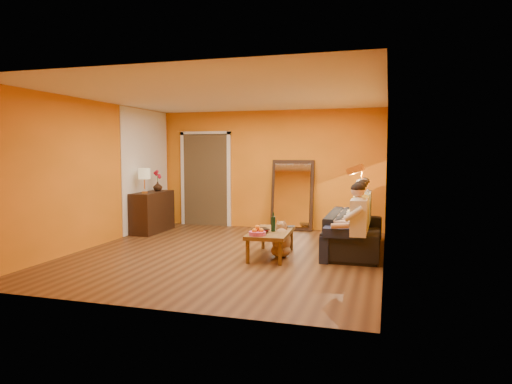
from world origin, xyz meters
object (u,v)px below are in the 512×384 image
(coffee_table, at_px, (271,244))
(wine_bottle, at_px, (273,222))
(mirror_frame, at_px, (292,195))
(tumbler, at_px, (280,227))
(sideboard, at_px, (152,212))
(laptop, at_px, (286,227))
(person_mid_left, at_px, (361,219))
(dog, at_px, (281,238))
(person_far_left, at_px, (359,224))
(person_far_right, at_px, (364,211))
(sofa, at_px, (354,231))
(vase, at_px, (158,186))
(floor_lamp, at_px, (362,207))
(person_mid_right, at_px, (363,215))
(table_lamp, at_px, (144,181))

(coffee_table, height_order, wine_bottle, wine_bottle)
(mirror_frame, relative_size, tumbler, 14.38)
(sideboard, distance_m, laptop, 3.37)
(coffee_table, xyz_separation_m, person_mid_left, (1.39, 0.41, 0.40))
(coffee_table, height_order, person_mid_left, person_mid_left)
(dog, xyz_separation_m, person_far_left, (1.23, -0.20, 0.32))
(coffee_table, height_order, person_far_right, person_far_right)
(person_mid_left, bearing_deg, sideboard, 165.67)
(wine_bottle, bearing_deg, sofa, 36.84)
(sideboard, distance_m, wine_bottle, 3.42)
(person_far_right, relative_size, vase, 6.03)
(floor_lamp, xyz_separation_m, dog, (-1.20, -1.06, -0.43))
(person_far_left, bearing_deg, mirror_frame, 119.91)
(person_far_left, xyz_separation_m, person_mid_right, (0.00, 1.10, 0.00))
(sideboard, relative_size, person_far_right, 0.97)
(person_far_left, height_order, vase, person_far_left)
(person_mid_right, relative_size, tumbler, 11.54)
(person_far_left, xyz_separation_m, person_far_right, (0.00, 1.65, 0.00))
(coffee_table, height_order, person_mid_right, person_mid_right)
(wine_bottle, bearing_deg, coffee_table, 135.00)
(person_far_left, bearing_deg, person_far_right, 90.00)
(mirror_frame, relative_size, person_mid_left, 1.25)
(mirror_frame, bearing_deg, person_mid_right, -46.17)
(person_far_left, relative_size, person_mid_left, 1.00)
(sofa, relative_size, vase, 11.15)
(sofa, bearing_deg, sideboard, 81.07)
(floor_lamp, bearing_deg, vase, 178.84)
(table_lamp, distance_m, person_mid_right, 4.41)
(sideboard, relative_size, person_mid_left, 0.97)
(person_far_left, height_order, wine_bottle, person_far_left)
(person_far_left, relative_size, vase, 6.03)
(wine_bottle, height_order, laptop, wine_bottle)
(floor_lamp, bearing_deg, tumbler, -133.80)
(dog, distance_m, person_far_left, 1.28)
(coffee_table, distance_m, person_far_left, 1.45)
(person_mid_right, bearing_deg, person_far_left, -90.00)
(floor_lamp, relative_size, dog, 2.46)
(sofa, distance_m, person_far_left, 1.05)
(table_lamp, xyz_separation_m, laptop, (3.16, -0.87, -0.67))
(person_mid_left, height_order, person_far_right, same)
(floor_lamp, xyz_separation_m, person_far_left, (0.03, -1.26, -0.11))
(person_mid_right, distance_m, vase, 4.46)
(person_mid_right, distance_m, tumbler, 1.53)
(table_lamp, bearing_deg, wine_bottle, -22.80)
(sideboard, bearing_deg, coffee_table, -27.08)
(person_mid_right, bearing_deg, coffee_table, -145.47)
(sofa, bearing_deg, tumbler, 122.87)
(sofa, xyz_separation_m, person_far_right, (0.13, 0.65, 0.28))
(dog, xyz_separation_m, person_mid_left, (1.23, 0.35, 0.32))
(table_lamp, relative_size, coffee_table, 0.42)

